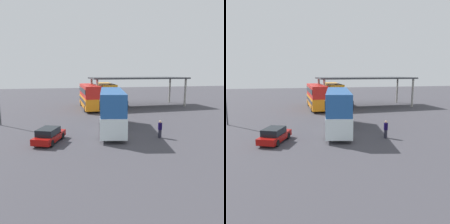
% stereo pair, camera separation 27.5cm
% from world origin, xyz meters
% --- Properties ---
extents(ground_plane, '(140.00, 140.00, 0.00)m').
position_xyz_m(ground_plane, '(0.00, 0.00, 0.00)').
color(ground_plane, '#403E45').
extents(double_decker_main, '(4.26, 10.38, 4.33)m').
position_xyz_m(double_decker_main, '(-0.42, 2.64, 2.37)').
color(double_decker_main, silver).
rests_on(double_decker_main, ground_plane).
extents(parked_hatchback, '(2.95, 4.12, 1.35)m').
position_xyz_m(parked_hatchback, '(-6.86, -0.41, 0.67)').
color(parked_hatchback, '#9B0E0B').
rests_on(parked_hatchback, ground_plane).
extents(double_decker_near_canopy, '(2.61, 10.80, 4.07)m').
position_xyz_m(double_decker_near_canopy, '(-0.94, 18.00, 2.24)').
color(double_decker_near_canopy, orange).
rests_on(double_decker_near_canopy, ground_plane).
extents(double_decker_mid_row, '(3.09, 10.87, 4.12)m').
position_xyz_m(double_decker_mid_row, '(2.45, 20.66, 2.27)').
color(double_decker_mid_row, white).
rests_on(double_decker_mid_row, ground_plane).
extents(depot_canopy, '(17.57, 7.42, 5.28)m').
position_xyz_m(depot_canopy, '(8.06, 18.85, 4.94)').
color(depot_canopy, '#33353A').
rests_on(depot_canopy, ground_plane).
extents(pedestrian_waiting, '(0.38, 0.38, 1.69)m').
position_xyz_m(pedestrian_waiting, '(3.41, -1.20, 0.84)').
color(pedestrian_waiting, '#262633').
rests_on(pedestrian_waiting, ground_plane).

